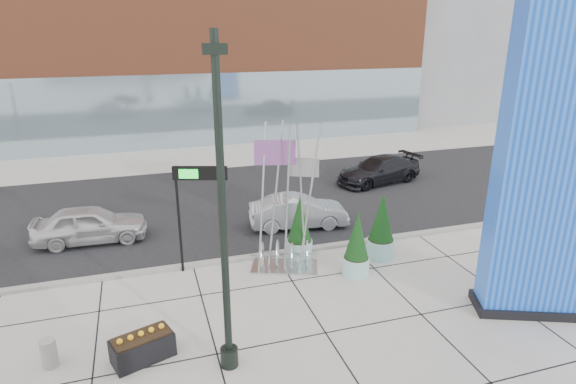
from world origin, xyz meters
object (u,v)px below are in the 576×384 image
object	(u,v)px
public_art_sculpture	(285,232)
concrete_bollard	(49,353)
overhead_street_sign	(196,180)
car_white_west	(90,225)
blue_pylon	(549,162)
lamp_post	(224,246)
car_silver_mid	(298,212)

from	to	relation	value
public_art_sculpture	concrete_bollard	bearing A→B (deg)	-135.57
overhead_street_sign	car_white_west	size ratio (longest dim) A/B	0.89
concrete_bollard	overhead_street_sign	size ratio (longest dim) A/B	0.20
public_art_sculpture	concrete_bollard	xyz separation A→B (m)	(-7.07, -3.21, -0.98)
blue_pylon	lamp_post	size ratio (longest dim) A/B	1.18
public_art_sculpture	car_silver_mid	bearing A→B (deg)	84.08
blue_pylon	overhead_street_sign	distance (m)	10.41
public_art_sculpture	concrete_bollard	distance (m)	7.82
lamp_post	public_art_sculpture	size ratio (longest dim) A/B	1.54
car_silver_mid	lamp_post	bearing A→B (deg)	158.47
overhead_street_sign	car_silver_mid	world-z (taller)	overhead_street_sign
public_art_sculpture	car_white_west	distance (m)	7.89
car_white_west	car_silver_mid	bearing A→B (deg)	-94.94
public_art_sculpture	car_white_west	bearing A→B (deg)	166.84
car_silver_mid	concrete_bollard	bearing A→B (deg)	134.90
public_art_sculpture	car_silver_mid	xyz separation A→B (m)	(1.59, 3.27, -0.68)
blue_pylon	car_silver_mid	distance (m)	9.84
blue_pylon	car_silver_mid	bearing A→B (deg)	140.91
concrete_bollard	overhead_street_sign	bearing A→B (deg)	43.26
lamp_post	overhead_street_sign	size ratio (longest dim) A/B	2.13
car_silver_mid	blue_pylon	bearing A→B (deg)	-142.99
car_silver_mid	car_white_west	bearing A→B (deg)	90.88
concrete_bollard	car_white_west	bearing A→B (deg)	86.31
blue_pylon	public_art_sculpture	bearing A→B (deg)	164.02
public_art_sculpture	car_silver_mid	size ratio (longest dim) A/B	1.27
lamp_post	car_white_west	xyz separation A→B (m)	(-3.75, 8.81, -2.53)
overhead_street_sign	public_art_sculpture	bearing A→B (deg)	1.70
blue_pylon	overhead_street_sign	bearing A→B (deg)	170.09
concrete_bollard	car_white_west	xyz separation A→B (m)	(0.48, 7.51, 0.34)
blue_pylon	car_silver_mid	xyz separation A→B (m)	(-4.38, 7.92, -3.87)
lamp_post	concrete_bollard	distance (m)	5.28
blue_pylon	car_white_west	bearing A→B (deg)	166.47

